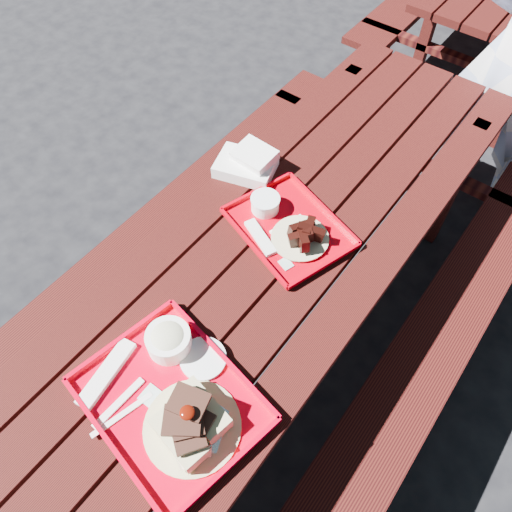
% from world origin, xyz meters
% --- Properties ---
extents(ground, '(60.00, 60.00, 0.00)m').
position_xyz_m(ground, '(0.00, 0.00, 0.00)').
color(ground, black).
rests_on(ground, ground).
extents(picnic_table_near, '(1.41, 2.40, 0.75)m').
position_xyz_m(picnic_table_near, '(-0.00, 0.00, 0.56)').
color(picnic_table_near, '#3D100B').
rests_on(picnic_table_near, ground).
extents(near_tray, '(0.54, 0.46, 0.15)m').
position_xyz_m(near_tray, '(0.08, -0.61, 0.79)').
color(near_tray, red).
rests_on(near_tray, picnic_table_near).
extents(far_tray, '(0.47, 0.41, 0.07)m').
position_xyz_m(far_tray, '(-0.02, 0.04, 0.77)').
color(far_tray, '#BF000F').
rests_on(far_tray, picnic_table_near).
extents(white_cloth, '(0.25, 0.21, 0.09)m').
position_xyz_m(white_cloth, '(-0.29, 0.18, 0.79)').
color(white_cloth, white).
rests_on(white_cloth, picnic_table_near).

